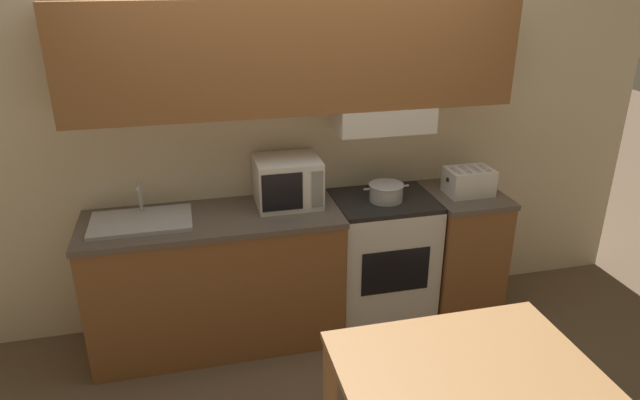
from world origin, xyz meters
name	(u,v)px	position (x,y,z in m)	size (l,w,h in m)	color
ground_plane	(296,304)	(0.00, 0.00, 0.00)	(16.00, 16.00, 0.00)	brown
wall_back	(297,101)	(0.01, -0.06, 1.53)	(5.11, 0.38, 2.55)	beige
lower_counter_main	(217,280)	(-0.57, -0.29, 0.45)	(1.58, 0.60, 0.90)	brown
lower_counter_right_stub	(459,251)	(1.12, -0.29, 0.45)	(0.48, 0.60, 0.90)	brown
stove_range	(381,259)	(0.55, -0.27, 0.45)	(0.65, 0.54, 0.90)	white
cooking_pot	(386,191)	(0.55, -0.30, 0.96)	(0.31, 0.23, 0.11)	#B7BABF
microwave	(287,181)	(-0.08, -0.20, 1.05)	(0.40, 0.36, 0.30)	white
toaster	(469,181)	(1.12, -0.32, 0.99)	(0.31, 0.22, 0.18)	white
sink_basin	(141,221)	(-0.99, -0.29, 0.91)	(0.59, 0.37, 0.22)	#B7BABF
dining_table	(465,389)	(0.38, -1.81, 0.66)	(1.08, 0.79, 0.77)	#B27F4C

